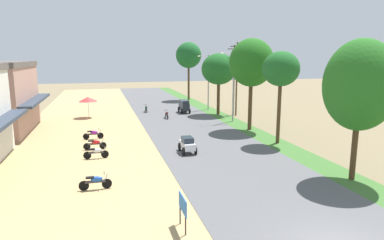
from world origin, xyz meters
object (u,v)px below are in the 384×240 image
streetlamp_mid (208,78)px  vendor_umbrella (88,99)px  utility_pole_near (237,78)px  car_van_charcoal (184,106)px  parked_motorbike_fourth (94,134)px  median_tree_third (252,63)px  parked_motorbike_third (95,143)px  parked_motorbike_second (96,152)px  median_tree_fourth (219,69)px  motorbike_ahead_second (167,114)px  median_tree_nearest (360,85)px  motorbike_ahead_third (146,108)px  parked_motorbike_nearest (96,181)px  streetlamp_near (233,82)px  median_tree_fifth (189,55)px  street_signboard (183,206)px  car_hatchback_white (187,144)px  utility_pole_far (234,79)px  median_tree_second (281,70)px

streetlamp_mid → vendor_umbrella: bearing=-171.4°
streetlamp_mid → utility_pole_near: size_ratio=0.83×
car_van_charcoal → parked_motorbike_fourth: bearing=-133.6°
parked_motorbike_fourth → vendor_umbrella: 11.67m
parked_motorbike_fourth → median_tree_third: 16.48m
vendor_umbrella → parked_motorbike_third: bearing=-86.4°
parked_motorbike_second → vendor_umbrella: bearing=93.4°
median_tree_fourth → motorbike_ahead_second: bearing=-170.5°
median_tree_nearest → motorbike_ahead_third: (-8.78, 28.38, -5.17)m
parked_motorbike_nearest → median_tree_fourth: 26.99m
parked_motorbike_second → streetlamp_near: streetlamp_near is taller
vendor_umbrella → streetlamp_near: streetlamp_near is taller
vendor_umbrella → median_tree_fifth: bearing=39.6°
parked_motorbike_second → median_tree_fifth: (14.93, 30.96, 7.01)m
parked_motorbike_fourth → median_tree_fifth: size_ratio=0.19×
street_signboard → motorbike_ahead_third: 31.71m
vendor_umbrella → car_hatchback_white: size_ratio=1.26×
motorbike_ahead_second → median_tree_fifth: bearing=66.9°
median_tree_nearest → utility_pole_far: 23.81m
utility_pole_near → motorbike_ahead_second: utility_pole_near is taller
utility_pole_far → motorbike_ahead_third: (-10.60, 4.67, -4.02)m
median_tree_fourth → motorbike_ahead_second: median_tree_fourth is taller
streetlamp_near → utility_pole_far: bearing=67.4°
parked_motorbike_third → motorbike_ahead_second: (8.11, 12.11, 0.02)m
median_tree_nearest → median_tree_third: median_tree_third is taller
parked_motorbike_nearest → median_tree_second: median_tree_second is taller
parked_motorbike_second → median_tree_second: median_tree_second is taller
median_tree_third → motorbike_ahead_second: (-6.97, 8.38, -6.19)m
motorbike_ahead_second → streetlamp_mid: bearing=38.1°
parked_motorbike_third → parked_motorbike_nearest: bearing=-89.1°
streetlamp_mid → streetlamp_near: bearing=-90.0°
median_tree_nearest → utility_pole_near: bearing=85.1°
parked_motorbike_nearest → median_tree_nearest: (14.96, -2.35, 5.19)m
parked_motorbike_second → streetlamp_near: bearing=36.0°
car_van_charcoal → street_signboard: bearing=-103.8°
median_tree_fourth → streetlamp_near: 5.08m
parked_motorbike_third → median_tree_fourth: (15.06, 13.27, 5.25)m
median_tree_fourth → median_tree_third: bearing=-89.9°
parked_motorbike_fourth → median_tree_fifth: (15.24, 24.76, 7.01)m
vendor_umbrella → motorbike_ahead_third: (7.28, 2.28, -1.73)m
median_tree_fourth → utility_pole_far: size_ratio=0.88×
median_tree_nearest → parked_motorbike_third: bearing=144.1°
car_hatchback_white → street_signboard: bearing=-105.2°
parked_motorbike_second → median_tree_nearest: median_tree_nearest is taller
car_van_charcoal → median_tree_fourth: bearing=-29.5°
parked_motorbike_third → median_tree_fifth: bearing=62.1°
parked_motorbike_third → median_tree_fourth: bearing=41.4°
parked_motorbike_nearest → median_tree_second: size_ratio=0.23×
parked_motorbike_nearest → streetlamp_near: bearing=48.6°
parked_motorbike_nearest → median_tree_fourth: size_ratio=0.23×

